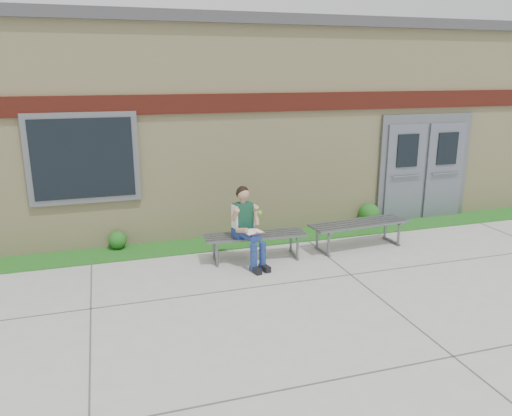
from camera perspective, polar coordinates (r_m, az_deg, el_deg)
name	(u,v)px	position (r m, az deg, el deg)	size (l,w,h in m)	color
ground	(306,296)	(7.44, 5.68, -9.95)	(80.00, 80.00, 0.00)	#9E9E99
grass_strip	(253,240)	(9.70, -0.30, -3.64)	(16.00, 0.80, 0.02)	#165417
school_building	(213,116)	(12.50, -4.96, 10.42)	(16.20, 6.22, 4.20)	beige
bench_left	(255,240)	(8.65, -0.07, -3.67)	(1.79, 0.63, 0.46)	slate
bench_right	(359,228)	(9.40, 11.66, -2.26)	(1.91, 0.67, 0.49)	slate
girl	(247,225)	(8.30, -1.00, -1.95)	(0.53, 0.83, 1.34)	navy
shrub_mid	(118,240)	(9.50, -15.54, -3.53)	(0.33, 0.33, 0.33)	#165417
shrub_east	(369,214)	(10.89, 12.80, -0.63)	(0.44, 0.44, 0.44)	#165417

